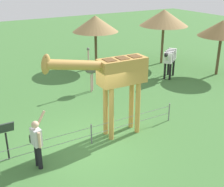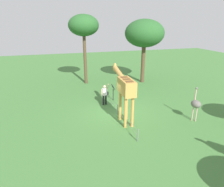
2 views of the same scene
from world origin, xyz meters
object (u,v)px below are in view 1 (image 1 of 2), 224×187
(visitor, at_px, (37,141))
(shade_hut_far, at_px, (95,24))
(shade_hut_near, at_px, (164,18))
(shade_hut_aside, at_px, (222,29))
(giraffe, at_px, (115,76))
(ostrich, at_px, (91,69))
(info_sign, at_px, (5,133))
(zebra, at_px, (170,58))

(visitor, relative_size, shade_hut_far, 0.55)
(shade_hut_near, relative_size, shade_hut_aside, 1.10)
(giraffe, relative_size, visitor, 2.11)
(visitor, xyz_separation_m, ostrich, (-4.31, -4.86, 0.27))
(giraffe, distance_m, shade_hut_aside, 9.30)
(giraffe, xyz_separation_m, visitor, (3.03, 0.51, -1.38))
(shade_hut_far, distance_m, info_sign, 10.39)
(ostrich, relative_size, shade_hut_aside, 0.72)
(ostrich, bearing_deg, shade_hut_far, -120.84)
(visitor, height_order, zebra, visitor)
(zebra, bearing_deg, info_sign, 20.45)
(shade_hut_near, height_order, shade_hut_aside, shade_hut_near)
(giraffe, height_order, info_sign, giraffe)
(giraffe, height_order, zebra, giraffe)
(info_sign, bearing_deg, giraffe, 174.22)
(ostrich, xyz_separation_m, shade_hut_aside, (-7.51, 1.30, 1.49))
(ostrich, distance_m, shade_hut_far, 4.29)
(zebra, distance_m, ostrich, 4.72)
(zebra, relative_size, ostrich, 0.74)
(visitor, distance_m, ostrich, 6.50)
(shade_hut_near, relative_size, shade_hut_far, 1.07)
(giraffe, distance_m, visitor, 3.37)
(visitor, xyz_separation_m, shade_hut_far, (-6.36, -8.30, 1.81))
(giraffe, xyz_separation_m, shade_hut_aside, (-8.79, -3.04, 0.38))
(zebra, distance_m, shade_hut_near, 3.43)
(shade_hut_aside, bearing_deg, visitor, 16.74)
(ostrich, height_order, shade_hut_aside, shade_hut_aside)
(zebra, xyz_separation_m, info_sign, (9.72, 3.63, -0.21))
(shade_hut_far, relative_size, info_sign, 2.43)
(ostrich, distance_m, shade_hut_near, 6.82)
(shade_hut_aside, xyz_separation_m, info_sign, (12.53, 2.66, -1.72))
(giraffe, relative_size, shade_hut_aside, 1.19)
(visitor, height_order, shade_hut_far, shade_hut_far)
(visitor, distance_m, shade_hut_near, 12.83)
(visitor, xyz_separation_m, shade_hut_aside, (-11.82, -3.55, 1.76))
(shade_hut_near, bearing_deg, zebra, 58.84)
(giraffe, relative_size, shade_hut_far, 1.16)
(ostrich, xyz_separation_m, shade_hut_near, (-6.23, -2.18, 1.74))
(visitor, bearing_deg, giraffe, -170.37)
(visitor, distance_m, shade_hut_far, 10.61)
(shade_hut_near, distance_m, info_sign, 12.97)
(shade_hut_aside, bearing_deg, giraffe, 19.09)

